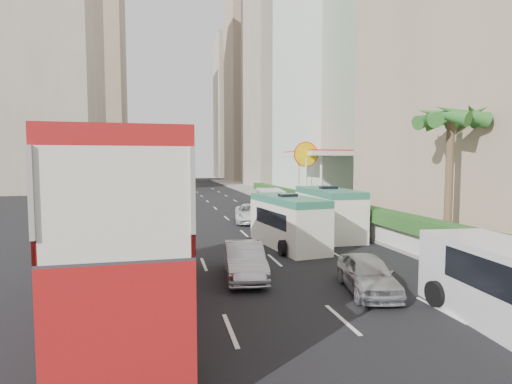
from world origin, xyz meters
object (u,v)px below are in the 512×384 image
object	(u,v)px
minibus_near	(288,222)
minibus_far	(328,212)
panel_van_far	(270,201)
van_asset	(251,222)
palm_tree	(449,185)
double_decker_bus	(138,227)
car_silver_lane_b	(367,292)
shell_station	(329,180)
car_silver_lane_a	(244,277)

from	to	relation	value
minibus_near	minibus_far	size ratio (longest dim) A/B	0.93
minibus_near	panel_van_far	bearing A→B (deg)	71.22
van_asset	palm_tree	bearing A→B (deg)	-52.07
panel_van_far	palm_tree	xyz separation A→B (m)	(3.94, -17.58, 2.37)
double_decker_bus	minibus_near	bearing A→B (deg)	47.57
car_silver_lane_b	shell_station	distance (m)	24.65
minibus_near	minibus_far	bearing A→B (deg)	28.93
van_asset	palm_tree	world-z (taller)	palm_tree
double_decker_bus	palm_tree	xyz separation A→B (m)	(13.80, 4.00, 0.85)
minibus_near	palm_tree	size ratio (longest dim) A/B	0.93
minibus_near	palm_tree	bearing A→B (deg)	-36.64
shell_station	van_asset	bearing A→B (deg)	-143.87
car_silver_lane_a	palm_tree	distance (m)	10.71
minibus_far	double_decker_bus	bearing A→B (deg)	-134.13
van_asset	panel_van_far	distance (m)	5.98
minibus_near	panel_van_far	xyz separation A→B (m)	(2.78, 13.82, -0.31)
van_asset	shell_station	distance (m)	11.48
car_silver_lane_b	shell_station	xyz separation A→B (m)	(8.51, 22.97, 2.75)
car_silver_lane_a	car_silver_lane_b	xyz separation A→B (m)	(3.77, -2.64, 0.00)
minibus_far	panel_van_far	distance (m)	11.38
minibus_far	palm_tree	size ratio (longest dim) A/B	1.00
panel_van_far	shell_station	bearing A→B (deg)	21.54
minibus_far	shell_station	xyz separation A→B (m)	(5.56, 12.78, 1.33)
van_asset	panel_van_far	size ratio (longest dim) A/B	0.95
van_asset	panel_van_far	bearing A→B (deg)	70.10
panel_van_far	shell_station	size ratio (longest dim) A/B	0.63
double_decker_bus	minibus_far	world-z (taller)	double_decker_bus
car_silver_lane_a	panel_van_far	bearing A→B (deg)	77.79
car_silver_lane_b	minibus_far	world-z (taller)	minibus_far
minibus_far	palm_tree	bearing A→B (deg)	-60.15
double_decker_bus	car_silver_lane_a	bearing A→B (deg)	35.63
car_silver_lane_b	shell_station	world-z (taller)	shell_station
van_asset	minibus_near	size ratio (longest dim) A/B	0.80
minibus_far	panel_van_far	size ratio (longest dim) A/B	1.26
palm_tree	shell_station	bearing A→B (deg)	83.40
car_silver_lane_a	shell_station	distance (m)	23.90
double_decker_bus	minibus_near	size ratio (longest dim) A/B	1.84
minibus_near	shell_station	size ratio (longest dim) A/B	0.75
car_silver_lane_a	minibus_far	distance (m)	10.20
car_silver_lane_b	van_asset	xyz separation A→B (m)	(-0.50, 16.39, 0.00)
car_silver_lane_b	palm_tree	bearing A→B (deg)	43.93
car_silver_lane_a	van_asset	bearing A→B (deg)	82.41
car_silver_lane_a	minibus_near	bearing A→B (deg)	62.30
double_decker_bus	car_silver_lane_b	size ratio (longest dim) A/B	2.94
car_silver_lane_a	panel_van_far	distance (m)	19.90
car_silver_lane_a	palm_tree	xyz separation A→B (m)	(10.07, 1.33, 3.38)
double_decker_bus	panel_van_far	xyz separation A→B (m)	(9.86, 21.58, -1.52)
double_decker_bus	car_silver_lane_b	world-z (taller)	double_decker_bus
car_silver_lane_b	van_asset	size ratio (longest dim) A/B	0.78
minibus_far	shell_station	distance (m)	14.00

